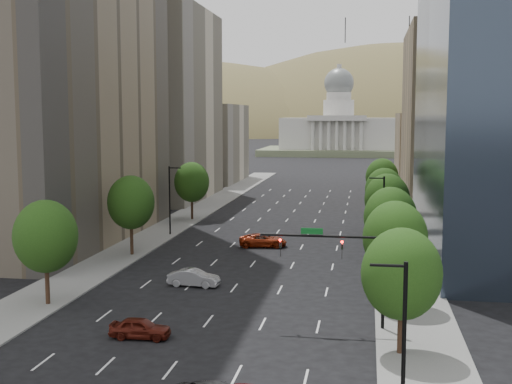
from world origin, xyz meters
The scene contains 24 objects.
sidewalk_left centered at (-15.50, 60.00, 0.07)m, with size 6.00×200.00×0.15m, color slate.
sidewalk_right centered at (15.50, 60.00, 0.07)m, with size 6.00×200.00×0.15m, color slate.
midrise_cream_left centered at (-25.00, 103.00, 17.50)m, with size 14.00×30.00×35.00m, color beige.
filler_left centered at (-25.00, 136.00, 9.00)m, with size 14.00×26.00×18.00m, color beige.
parking_tan_right centered at (25.00, 100.00, 15.00)m, with size 14.00×30.00×30.00m, color #8C7759.
filler_right centered at (25.00, 133.00, 8.00)m, with size 14.00×26.00×16.00m, color #8C7759.
tree_right_0 centered at (14.00, 25.00, 5.39)m, with size 5.20×5.20×8.39m.
tree_right_1 centered at (14.00, 36.00, 5.75)m, with size 5.20×5.20×8.75m.
tree_right_2 centered at (14.00, 48.00, 5.60)m, with size 5.20×5.20×8.61m.
tree_right_3 centered at (14.00, 60.00, 5.89)m, with size 5.20×5.20×8.89m.
tree_right_4 centered at (14.00, 74.00, 5.46)m, with size 5.20×5.20×8.46m.
tree_right_5 centered at (14.00, 90.00, 5.75)m, with size 5.20×5.20×8.75m.
tree_left_0 centered at (-14.00, 32.00, 5.75)m, with size 5.20×5.20×8.75m.
tree_left_1 centered at (-14.00, 52.00, 5.96)m, with size 5.20×5.20×8.97m.
tree_left_2 centered at (-14.00, 78.00, 5.68)m, with size 5.20×5.20×8.68m.
streetlight_rs centered at (13.44, 12.00, 4.84)m, with size 1.70×0.20×9.00m.
streetlight_rn centered at (13.44, 55.00, 4.84)m, with size 1.70×0.20×9.00m.
streetlight_ln centered at (-13.44, 65.00, 4.84)m, with size 1.70×0.20×9.00m.
traffic_signal centered at (10.53, 30.00, 5.17)m, with size 9.12×0.40×7.38m.
capitol centered at (0.00, 249.71, 8.58)m, with size 60.00×40.00×35.20m.
foothills centered at (34.67, 599.39, -37.78)m, with size 720.00×413.00×263.00m.
car_maroon centered at (-3.78, 25.40, 0.73)m, with size 1.73×4.29×1.46m, color #4E150D.
car_silver centered at (-3.75, 40.02, 0.78)m, with size 1.65×4.72×1.56m, color #9D9EA3.
car_red_far centered at (-0.39, 59.36, 0.78)m, with size 2.60×5.65×1.57m, color maroon.
Camera 1 is at (11.72, -18.26, 15.53)m, focal length 47.19 mm.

